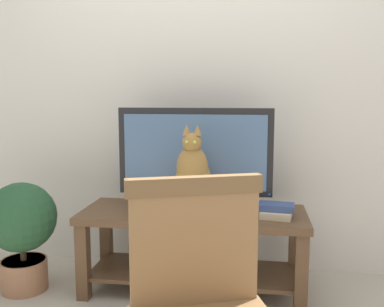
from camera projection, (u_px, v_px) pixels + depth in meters
The scene contains 8 objects.
back_wall at pixel (194, 63), 2.94m from camera, with size 7.00×0.12×2.80m, color silver.
tv_stand at pixel (193, 236), 2.61m from camera, with size 1.34×0.50×0.50m.
tv at pixel (195, 155), 2.62m from camera, with size 0.93×0.20×0.61m.
media_box at pixel (193, 210), 2.49m from camera, with size 0.37×0.24×0.07m.
cat at pixel (193, 174), 2.45m from camera, with size 0.21×0.33×0.46m.
wooden_chair at pixel (203, 305), 1.35m from camera, with size 0.59×0.59×0.93m.
book_stack at pixel (276, 211), 2.47m from camera, with size 0.21×0.20×0.08m.
potted_plant at pixel (22, 227), 2.62m from camera, with size 0.42×0.42×0.67m.
Camera 1 is at (0.41, -1.91, 1.20)m, focal length 40.56 mm.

